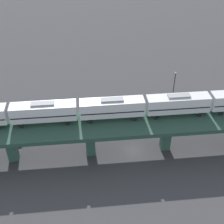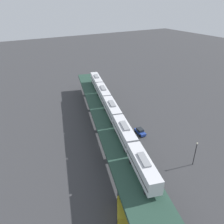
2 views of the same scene
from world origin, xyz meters
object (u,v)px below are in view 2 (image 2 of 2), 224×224
street_car_white (111,106)px  delivery_truck (123,208)px  street_car_blue (140,131)px  street_lamp (195,152)px  subway_train (112,109)px

street_car_white → delivery_truck: bearing=63.6°
street_car_blue → delivery_truck: size_ratio=0.61×
street_lamp → delivery_truck: bearing=8.2°
street_car_blue → street_lamp: bearing=100.5°
delivery_truck → subway_train: bearing=-115.1°
street_car_white → delivery_truck: delivery_truck is taller
street_car_white → street_lamp: 39.29m
subway_train → delivery_truck: 28.60m
street_car_blue → street_lamp: (-3.43, 18.46, 3.17)m
subway_train → delivery_truck: size_ratio=8.27×
street_car_blue → street_lamp: size_ratio=0.65×
street_lamp → subway_train: bearing=-60.7°
delivery_truck → street_lamp: (-23.66, -3.41, 2.35)m
subway_train → street_lamp: bearing=119.3°
street_car_white → street_lamp: size_ratio=0.67×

